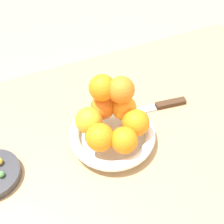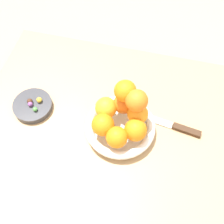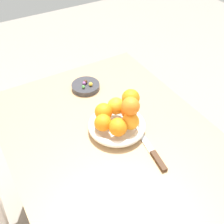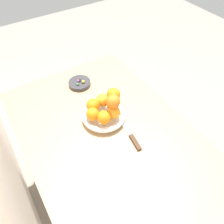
% 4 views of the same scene
% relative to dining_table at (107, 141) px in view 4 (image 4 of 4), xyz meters
% --- Properties ---
extents(ground_plane, '(6.00, 6.00, 0.00)m').
position_rel_dining_table_xyz_m(ground_plane, '(0.00, 0.00, -0.65)').
color(ground_plane, gray).
extents(dining_table, '(1.10, 0.76, 0.74)m').
position_rel_dining_table_xyz_m(dining_table, '(0.00, 0.00, 0.00)').
color(dining_table, tan).
rests_on(dining_table, ground_plane).
extents(fruit_bowl, '(0.22, 0.22, 0.04)m').
position_rel_dining_table_xyz_m(fruit_bowl, '(0.08, -0.03, 0.11)').
color(fruit_bowl, white).
rests_on(fruit_bowl, dining_table).
extents(candy_dish, '(0.13, 0.13, 0.02)m').
position_rel_dining_table_xyz_m(candy_dish, '(0.38, -0.05, 0.10)').
color(candy_dish, '#333338').
rests_on(candy_dish, dining_table).
extents(orange_0, '(0.07, 0.07, 0.07)m').
position_rel_dining_table_xyz_m(orange_0, '(0.03, -0.01, 0.16)').
color(orange_0, orange).
rests_on(orange_0, fruit_bowl).
extents(orange_1, '(0.06, 0.06, 0.06)m').
position_rel_dining_table_xyz_m(orange_1, '(0.03, -0.06, 0.16)').
color(orange_1, orange).
rests_on(orange_1, fruit_bowl).
extents(orange_2, '(0.06, 0.06, 0.06)m').
position_rel_dining_table_xyz_m(orange_2, '(0.08, -0.09, 0.16)').
color(orange_2, orange).
rests_on(orange_2, fruit_bowl).
extents(orange_3, '(0.07, 0.07, 0.07)m').
position_rel_dining_table_xyz_m(orange_3, '(0.13, -0.06, 0.16)').
color(orange_3, orange).
rests_on(orange_3, fruit_bowl).
extents(orange_4, '(0.07, 0.07, 0.07)m').
position_rel_dining_table_xyz_m(orange_4, '(0.12, -0.00, 0.16)').
color(orange_4, orange).
rests_on(orange_4, fruit_bowl).
extents(orange_5, '(0.06, 0.06, 0.06)m').
position_rel_dining_table_xyz_m(orange_5, '(0.07, 0.03, 0.16)').
color(orange_5, orange).
rests_on(orange_5, fruit_bowl).
extents(orange_6, '(0.07, 0.07, 0.07)m').
position_rel_dining_table_xyz_m(orange_6, '(0.08, -0.09, 0.22)').
color(orange_6, orange).
rests_on(orange_6, orange_2).
extents(orange_7, '(0.07, 0.07, 0.07)m').
position_rel_dining_table_xyz_m(orange_7, '(0.04, -0.06, 0.23)').
color(orange_7, orange).
rests_on(orange_7, orange_1).
extents(candy_ball_0, '(0.02, 0.02, 0.02)m').
position_rel_dining_table_xyz_m(candy_ball_0, '(0.38, -0.05, 0.12)').
color(candy_ball_0, '#472819').
rests_on(candy_ball_0, candy_dish).
extents(candy_ball_1, '(0.02, 0.02, 0.02)m').
position_rel_dining_table_xyz_m(candy_ball_1, '(0.35, -0.06, 0.12)').
color(candy_ball_1, gold).
rests_on(candy_ball_1, candy_dish).
extents(candy_ball_2, '(0.02, 0.02, 0.02)m').
position_rel_dining_table_xyz_m(candy_ball_2, '(0.38, -0.04, 0.12)').
color(candy_ball_2, '#8C4C99').
rests_on(candy_ball_2, candy_dish).
extents(candy_ball_3, '(0.01, 0.01, 0.01)m').
position_rel_dining_table_xyz_m(candy_ball_3, '(0.35, -0.03, 0.12)').
color(candy_ball_3, '#4C9947').
rests_on(candy_ball_3, candy_dish).
extents(knife, '(0.26, 0.06, 0.01)m').
position_rel_dining_table_xyz_m(knife, '(-0.07, -0.09, 0.09)').
color(knife, '#3F2819').
rests_on(knife, dining_table).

